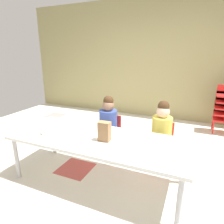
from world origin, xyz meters
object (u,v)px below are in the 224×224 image
Objects in this scene: paper_plate_near_edge at (46,134)px; donut_powdered_on_plate at (45,132)px; seated_child_middle_seat at (162,128)px; paper_plate_center_table at (73,129)px; craft_table at (98,141)px; kid_chair_red_stack at (224,107)px; seated_child_near_camera at (108,120)px; paper_bag_brown at (104,131)px.

donut_powdered_on_plate is at bearing 0.00° from paper_plate_near_edge.
seated_child_middle_seat is 5.10× the size of paper_plate_center_table.
seated_child_middle_seat reaches higher than craft_table.
paper_plate_near_edge is (-1.26, -0.78, 0.01)m from seated_child_middle_seat.
seated_child_middle_seat is (0.62, 0.63, 0.03)m from craft_table.
kid_chair_red_stack is at bearing 49.43° from donut_powdered_on_plate.
paper_plate_center_table is at bearing 165.34° from craft_table.
seated_child_middle_seat is 1.48m from donut_powdered_on_plate.
seated_child_middle_seat is 7.12× the size of donut_powdered_on_plate.
seated_child_near_camera is at bearing 63.76° from paper_plate_center_table.
kid_chair_red_stack is 2.78m from paper_bag_brown.
kid_chair_red_stack is (1.66, 1.72, -0.04)m from seated_child_near_camera.
donut_powdered_on_plate is (0.00, 0.00, 0.02)m from paper_plate_near_edge.
kid_chair_red_stack is at bearing 57.37° from craft_table.
craft_table is 2.80m from kid_chair_red_stack.
paper_plate_near_edge is at bearing 0.00° from donut_powdered_on_plate.
paper_plate_near_edge is (-2.14, -2.50, 0.05)m from kid_chair_red_stack.
paper_plate_center_table is at bearing -153.08° from seated_child_middle_seat.
paper_bag_brown is 1.22× the size of paper_plate_center_table.
kid_chair_red_stack is (0.89, 1.72, -0.04)m from seated_child_middle_seat.
kid_chair_red_stack is at bearing 59.54° from paper_bag_brown.
craft_table is at bearing -14.66° from paper_plate_center_table.
seated_child_middle_seat reaches higher than kid_chair_red_stack.
paper_bag_brown is (0.26, -0.67, 0.12)m from seated_child_near_camera.
seated_child_near_camera is at bearing 180.00° from seated_child_middle_seat.
paper_plate_center_table is (-0.51, 0.14, -0.11)m from paper_bag_brown.
paper_plate_near_edge is at bearing -121.60° from seated_child_near_camera.
paper_bag_brown is at bearing 8.74° from donut_powdered_on_plate.
kid_chair_red_stack reaches higher than craft_table.
craft_table is 11.48× the size of paper_plate_center_table.
seated_child_near_camera is (-0.16, 0.63, 0.03)m from craft_table.
donut_powdered_on_plate is (-0.48, -0.78, 0.04)m from seated_child_near_camera.
seated_child_middle_seat is at bearing 26.92° from paper_plate_center_table.
donut_powdered_on_plate reaches higher than paper_plate_near_edge.
kid_chair_red_stack is 5.11× the size of paper_plate_near_edge.
craft_table is at bearing -134.41° from seated_child_middle_seat.
paper_plate_center_table reaches higher than craft_table.
paper_plate_near_edge is (-0.64, -0.15, 0.04)m from craft_table.
seated_child_near_camera is 0.73m from paper_bag_brown.
seated_child_near_camera is at bearing -134.00° from kid_chair_red_stack.
donut_powdered_on_plate reaches higher than craft_table.
donut_powdered_on_plate is at bearing -130.83° from paper_plate_center_table.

